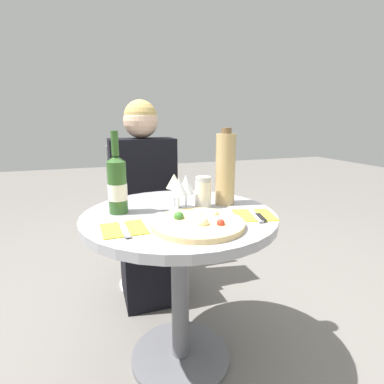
# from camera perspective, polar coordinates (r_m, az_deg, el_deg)

# --- Properties ---
(ground_plane) EXTENTS (12.00, 12.00, 0.00)m
(ground_plane) POSITION_cam_1_polar(r_m,az_deg,el_deg) (1.59, -2.15, -28.95)
(ground_plane) COLOR slate
(ground_plane) RESTS_ON ground
(dining_table) EXTENTS (0.79, 0.79, 0.71)m
(dining_table) POSITION_cam_1_polar(r_m,az_deg,el_deg) (1.29, -2.36, -11.04)
(dining_table) COLOR slate
(dining_table) RESTS_ON ground_plane
(chair_behind_diner) EXTENTS (0.40, 0.40, 0.91)m
(chair_behind_diner) POSITION_cam_1_polar(r_m,az_deg,el_deg) (2.02, -9.36, -4.85)
(chair_behind_diner) COLOR silver
(chair_behind_diner) RESTS_ON ground_plane
(seated_diner) EXTENTS (0.39, 0.44, 1.19)m
(seated_diner) POSITION_cam_1_polar(r_m,az_deg,el_deg) (1.86, -8.74, -3.21)
(seated_diner) COLOR black
(seated_diner) RESTS_ON ground_plane
(pizza_large) EXTENTS (0.33, 0.33, 0.05)m
(pizza_large) POSITION_cam_1_polar(r_m,az_deg,el_deg) (1.07, 1.14, -6.00)
(pizza_large) COLOR #E5C17F
(pizza_large) RESTS_ON dining_table
(wine_bottle) EXTENTS (0.08, 0.08, 0.33)m
(wine_bottle) POSITION_cam_1_polar(r_m,az_deg,el_deg) (1.23, -14.04, 1.44)
(wine_bottle) COLOR #2D5623
(wine_bottle) RESTS_ON dining_table
(tall_carafe) EXTENTS (0.09, 0.09, 0.34)m
(tall_carafe) POSITION_cam_1_polar(r_m,az_deg,el_deg) (1.33, 6.38, 4.43)
(tall_carafe) COLOR tan
(tall_carafe) RESTS_ON dining_table
(sugar_shaker) EXTENTS (0.07, 0.07, 0.13)m
(sugar_shaker) POSITION_cam_1_polar(r_m,az_deg,el_deg) (1.29, 2.13, -0.02)
(sugar_shaker) COLOR silver
(sugar_shaker) RESTS_ON dining_table
(wine_glass_back_left) EXTENTS (0.07, 0.07, 0.15)m
(wine_glass_back_left) POSITION_cam_1_polar(r_m,az_deg,el_deg) (1.26, -3.62, 1.89)
(wine_glass_back_left) COLOR silver
(wine_glass_back_left) RESTS_ON dining_table
(wine_glass_front_left) EXTENTS (0.08, 0.08, 0.14)m
(wine_glass_front_left) POSITION_cam_1_polar(r_m,az_deg,el_deg) (1.20, -2.80, 0.84)
(wine_glass_front_left) COLOR silver
(wine_glass_front_left) RESTS_ON dining_table
(wine_glass_center) EXTENTS (0.07, 0.07, 0.15)m
(wine_glass_center) POSITION_cam_1_polar(r_m,az_deg,el_deg) (1.25, -1.17, 1.36)
(wine_glass_center) COLOR silver
(wine_glass_center) RESTS_ON dining_table
(place_setting_left) EXTENTS (0.16, 0.19, 0.01)m
(place_setting_left) POSITION_cam_1_polar(r_m,az_deg,el_deg) (1.07, -12.83, -6.85)
(place_setting_left) COLOR yellow
(place_setting_left) RESTS_ON dining_table
(place_setting_right) EXTENTS (0.18, 0.19, 0.01)m
(place_setting_right) POSITION_cam_1_polar(r_m,az_deg,el_deg) (1.21, 11.86, -4.30)
(place_setting_right) COLOR yellow
(place_setting_right) RESTS_ON dining_table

